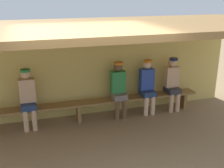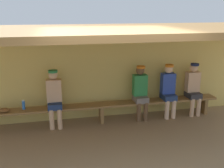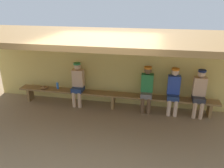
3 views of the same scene
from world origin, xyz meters
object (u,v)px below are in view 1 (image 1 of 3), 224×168
object	(u,v)px
player_middle	(28,96)
player_in_blue	(172,82)
bench	(78,106)
player_shirtless_tan	(119,87)
player_with_sunglasses	(147,84)

from	to	relation	value
player_middle	player_in_blue	bearing A→B (deg)	0.00
bench	player_middle	xyz separation A→B (m)	(-1.09, 0.00, 0.36)
player_shirtless_tan	player_with_sunglasses	distance (m)	0.74
player_shirtless_tan	player_middle	world-z (taller)	same
player_middle	player_in_blue	size ratio (longest dim) A/B	1.00
player_middle	player_with_sunglasses	size ratio (longest dim) A/B	1.00
player_middle	player_shirtless_tan	bearing A→B (deg)	0.00
bench	player_with_sunglasses	xyz separation A→B (m)	(1.72, 0.00, 0.36)
player_middle	player_in_blue	xyz separation A→B (m)	(3.50, 0.00, 0.00)
player_shirtless_tan	player_with_sunglasses	world-z (taller)	same
player_with_sunglasses	player_middle	bearing A→B (deg)	180.00
player_in_blue	player_with_sunglasses	bearing A→B (deg)	180.00
bench	player_shirtless_tan	world-z (taller)	player_shirtless_tan
player_with_sunglasses	player_in_blue	distance (m)	0.68
player_shirtless_tan	player_with_sunglasses	xyz separation A→B (m)	(0.74, 0.00, 0.00)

